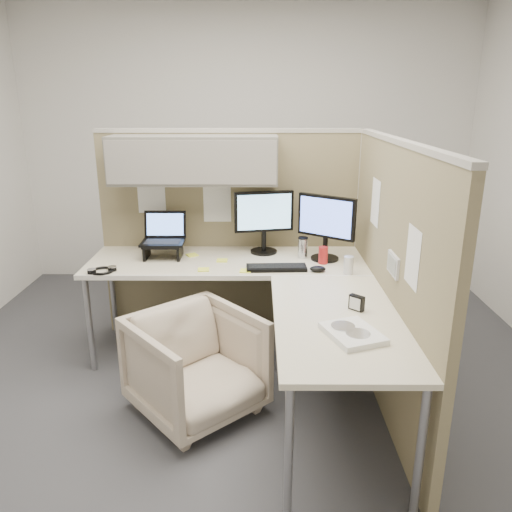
{
  "coord_description": "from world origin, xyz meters",
  "views": [
    {
      "loc": [
        0.11,
        -2.88,
        1.85
      ],
      "look_at": [
        0.1,
        0.25,
        0.85
      ],
      "focal_mm": 35.0,
      "sensor_mm": 36.0,
      "label": 1
    }
  ],
  "objects_px": {
    "office_chair": "(196,360)",
    "keyboard": "(276,268)",
    "desk": "(260,286)",
    "monitor_left": "(264,217)"
  },
  "relations": [
    {
      "from": "office_chair",
      "to": "keyboard",
      "type": "xyz_separation_m",
      "value": [
        0.5,
        0.56,
        0.4
      ]
    },
    {
      "from": "desk",
      "to": "monitor_left",
      "type": "relative_size",
      "value": 4.29
    },
    {
      "from": "monitor_left",
      "to": "office_chair",
      "type": "bearing_deg",
      "value": -125.37
    },
    {
      "from": "office_chair",
      "to": "keyboard",
      "type": "distance_m",
      "value": 0.84
    },
    {
      "from": "desk",
      "to": "office_chair",
      "type": "xyz_separation_m",
      "value": [
        -0.38,
        -0.36,
        -0.34
      ]
    },
    {
      "from": "desk",
      "to": "keyboard",
      "type": "xyz_separation_m",
      "value": [
        0.11,
        0.2,
        0.05
      ]
    },
    {
      "from": "office_chair",
      "to": "keyboard",
      "type": "height_order",
      "value": "keyboard"
    },
    {
      "from": "desk",
      "to": "monitor_left",
      "type": "bearing_deg",
      "value": 86.88
    },
    {
      "from": "office_chair",
      "to": "desk",
      "type": "bearing_deg",
      "value": 1.99
    },
    {
      "from": "desk",
      "to": "keyboard",
      "type": "bearing_deg",
      "value": 60.32
    }
  ]
}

